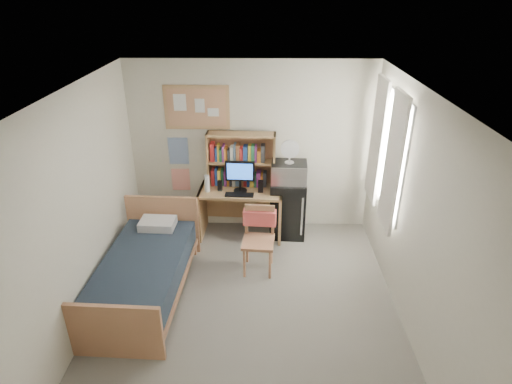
{
  "coord_description": "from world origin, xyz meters",
  "views": [
    {
      "loc": [
        0.18,
        -3.93,
        3.54
      ],
      "look_at": [
        0.09,
        1.2,
        1.01
      ],
      "focal_mm": 30.0,
      "sensor_mm": 36.0,
      "label": 1
    }
  ],
  "objects_px": {
    "bulletin_board": "(197,107)",
    "speaker_left": "(220,186)",
    "bed": "(144,277)",
    "microwave": "(289,172)",
    "desk_chair": "(258,241)",
    "speaker_right": "(261,186)",
    "monitor": "(240,177)",
    "mini_fridge": "(288,207)",
    "desk": "(241,212)",
    "desk_fan": "(290,152)"
  },
  "relations": [
    {
      "from": "microwave",
      "to": "desk",
      "type": "bearing_deg",
      "value": -174.99
    },
    {
      "from": "speaker_left",
      "to": "microwave",
      "type": "height_order",
      "value": "microwave"
    },
    {
      "from": "monitor",
      "to": "speaker_left",
      "type": "height_order",
      "value": "monitor"
    },
    {
      "from": "desk",
      "to": "speaker_right",
      "type": "height_order",
      "value": "speaker_right"
    },
    {
      "from": "speaker_left",
      "to": "desk_fan",
      "type": "distance_m",
      "value": 1.13
    },
    {
      "from": "desk_chair",
      "to": "speaker_right",
      "type": "bearing_deg",
      "value": 93.06
    },
    {
      "from": "mini_fridge",
      "to": "microwave",
      "type": "height_order",
      "value": "microwave"
    },
    {
      "from": "bulletin_board",
      "to": "speaker_right",
      "type": "relative_size",
      "value": 5.31
    },
    {
      "from": "desk_chair",
      "to": "mini_fridge",
      "type": "bearing_deg",
      "value": 70.43
    },
    {
      "from": "bulletin_board",
      "to": "microwave",
      "type": "height_order",
      "value": "bulletin_board"
    },
    {
      "from": "bulletin_board",
      "to": "speaker_right",
      "type": "height_order",
      "value": "bulletin_board"
    },
    {
      "from": "bulletin_board",
      "to": "desk_chair",
      "type": "xyz_separation_m",
      "value": [
        0.9,
        -1.24,
        -1.46
      ]
    },
    {
      "from": "speaker_right",
      "to": "microwave",
      "type": "bearing_deg",
      "value": 16.53
    },
    {
      "from": "desk_chair",
      "to": "desk",
      "type": "bearing_deg",
      "value": 111.01
    },
    {
      "from": "bulletin_board",
      "to": "speaker_left",
      "type": "relative_size",
      "value": 6.11
    },
    {
      "from": "desk_chair",
      "to": "microwave",
      "type": "xyz_separation_m",
      "value": [
        0.43,
        0.95,
        0.59
      ]
    },
    {
      "from": "desk_chair",
      "to": "speaker_left",
      "type": "height_order",
      "value": "speaker_left"
    },
    {
      "from": "bed",
      "to": "microwave",
      "type": "xyz_separation_m",
      "value": [
        1.84,
        1.49,
        0.77
      ]
    },
    {
      "from": "bulletin_board",
      "to": "microwave",
      "type": "xyz_separation_m",
      "value": [
        1.34,
        -0.29,
        -0.88
      ]
    },
    {
      "from": "bulletin_board",
      "to": "microwave",
      "type": "relative_size",
      "value": 1.84
    },
    {
      "from": "bed",
      "to": "monitor",
      "type": "relative_size",
      "value": 4.3
    },
    {
      "from": "desk",
      "to": "desk_fan",
      "type": "relative_size",
      "value": 3.76
    },
    {
      "from": "mini_fridge",
      "to": "microwave",
      "type": "xyz_separation_m",
      "value": [
        -0.0,
        -0.02,
        0.6
      ]
    },
    {
      "from": "bed",
      "to": "desk_fan",
      "type": "distance_m",
      "value": 2.61
    },
    {
      "from": "bed",
      "to": "microwave",
      "type": "relative_size",
      "value": 3.81
    },
    {
      "from": "speaker_right",
      "to": "microwave",
      "type": "xyz_separation_m",
      "value": [
        0.41,
        0.1,
        0.18
      ]
    },
    {
      "from": "bulletin_board",
      "to": "mini_fridge",
      "type": "bearing_deg",
      "value": -11.27
    },
    {
      "from": "bed",
      "to": "speaker_right",
      "type": "xyz_separation_m",
      "value": [
        1.42,
        1.39,
        0.59
      ]
    },
    {
      "from": "bulletin_board",
      "to": "bed",
      "type": "xyz_separation_m",
      "value": [
        -0.5,
        -1.78,
        -1.65
      ]
    },
    {
      "from": "desk_chair",
      "to": "microwave",
      "type": "bearing_deg",
      "value": 70.04
    },
    {
      "from": "monitor",
      "to": "speaker_right",
      "type": "height_order",
      "value": "monitor"
    },
    {
      "from": "mini_fridge",
      "to": "desk_chair",
      "type": "bearing_deg",
      "value": -111.08
    },
    {
      "from": "bulletin_board",
      "to": "speaker_left",
      "type": "xyz_separation_m",
      "value": [
        0.33,
        -0.36,
        -1.07
      ]
    },
    {
      "from": "speaker_right",
      "to": "desk",
      "type": "bearing_deg",
      "value": 168.69
    },
    {
      "from": "bed",
      "to": "monitor",
      "type": "bearing_deg",
      "value": 53.99
    },
    {
      "from": "bed",
      "to": "microwave",
      "type": "bearing_deg",
      "value": 41.72
    },
    {
      "from": "mini_fridge",
      "to": "speaker_right",
      "type": "bearing_deg",
      "value": -160.82
    },
    {
      "from": "microwave",
      "to": "desk_fan",
      "type": "xyz_separation_m",
      "value": [
        0.0,
        0.0,
        0.31
      ]
    },
    {
      "from": "bulletin_board",
      "to": "bed",
      "type": "distance_m",
      "value": 2.48
    },
    {
      "from": "bed",
      "to": "monitor",
      "type": "xyz_separation_m",
      "value": [
        1.13,
        1.41,
        0.73
      ]
    },
    {
      "from": "desk_chair",
      "to": "speaker_right",
      "type": "distance_m",
      "value": 0.94
    },
    {
      "from": "desk_chair",
      "to": "desk_fan",
      "type": "height_order",
      "value": "desk_fan"
    },
    {
      "from": "speaker_left",
      "to": "bulletin_board",
      "type": "bearing_deg",
      "value": 135.3
    },
    {
      "from": "desk_fan",
      "to": "speaker_left",
      "type": "bearing_deg",
      "value": -173.07
    },
    {
      "from": "speaker_left",
      "to": "speaker_right",
      "type": "distance_m",
      "value": 0.6
    },
    {
      "from": "bed",
      "to": "mini_fridge",
      "type": "bearing_deg",
      "value": 42.07
    },
    {
      "from": "mini_fridge",
      "to": "speaker_right",
      "type": "relative_size",
      "value": 5.05
    },
    {
      "from": "speaker_left",
      "to": "desk_fan",
      "type": "relative_size",
      "value": 0.47
    },
    {
      "from": "desk_chair",
      "to": "bed",
      "type": "distance_m",
      "value": 1.52
    },
    {
      "from": "desk",
      "to": "monitor",
      "type": "distance_m",
      "value": 0.61
    }
  ]
}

